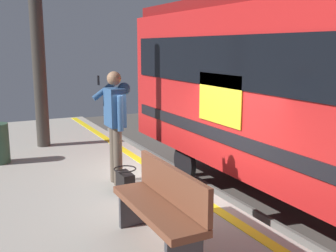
# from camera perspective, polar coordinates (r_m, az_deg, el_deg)

# --- Properties ---
(ground_plane) EXTENTS (24.71, 24.71, 0.00)m
(ground_plane) POSITION_cam_1_polar(r_m,az_deg,el_deg) (7.23, 2.85, -15.24)
(ground_plane) COLOR #4C4742
(platform) EXTENTS (13.60, 4.22, 1.03)m
(platform) POSITION_cam_1_polar(r_m,az_deg,el_deg) (6.34, -14.52, -14.43)
(platform) COLOR #9E998E
(platform) RESTS_ON ground
(safety_line) EXTENTS (13.33, 0.16, 0.01)m
(safety_line) POSITION_cam_1_polar(r_m,az_deg,el_deg) (6.70, 0.68, -7.80)
(safety_line) COLOR yellow
(safety_line) RESTS_ON platform
(track_rail_near) EXTENTS (17.68, 0.08, 0.16)m
(track_rail_near) POSITION_cam_1_polar(r_m,az_deg,el_deg) (7.99, 12.60, -12.21)
(track_rail_near) COLOR slate
(track_rail_near) RESTS_ON ground
(track_rail_far) EXTENTS (17.68, 0.08, 0.16)m
(track_rail_far) POSITION_cam_1_polar(r_m,az_deg,el_deg) (8.92, 19.89, -10.11)
(track_rail_far) COLOR slate
(track_rail_far) RESTS_ON ground
(passenger) EXTENTS (0.57, 0.55, 1.80)m
(passenger) POSITION_cam_1_polar(r_m,az_deg,el_deg) (6.42, -7.40, 1.12)
(passenger) COLOR brown
(passenger) RESTS_ON platform
(handbag) EXTENTS (0.38, 0.34, 0.37)m
(handbag) POSITION_cam_1_polar(r_m,az_deg,el_deg) (6.24, -6.04, -7.68)
(handbag) COLOR black
(handbag) RESTS_ON platform
(station_column) EXTENTS (0.28, 0.28, 4.09)m
(station_column) POSITION_cam_1_polar(r_m,az_deg,el_deg) (9.19, -17.79, 9.83)
(station_column) COLOR #38332D
(station_column) RESTS_ON platform
(bench) EXTENTS (1.57, 0.44, 0.90)m
(bench) POSITION_cam_1_polar(r_m,az_deg,el_deg) (4.50, -0.91, -10.95)
(bench) COLOR brown
(bench) RESTS_ON platform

